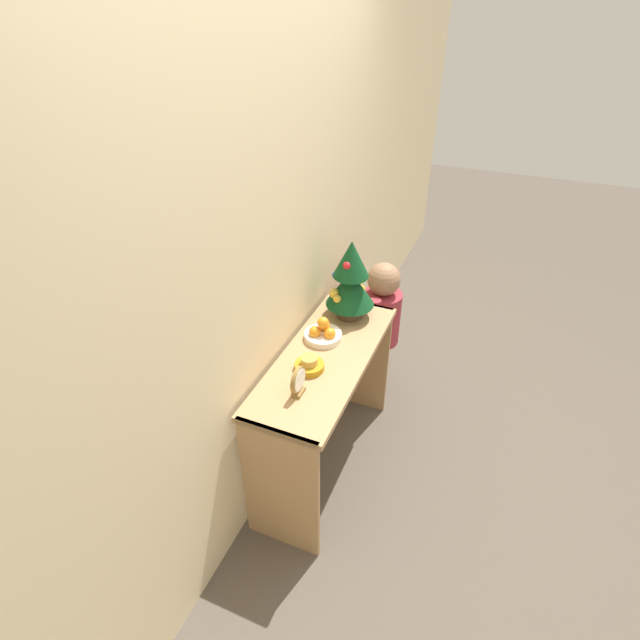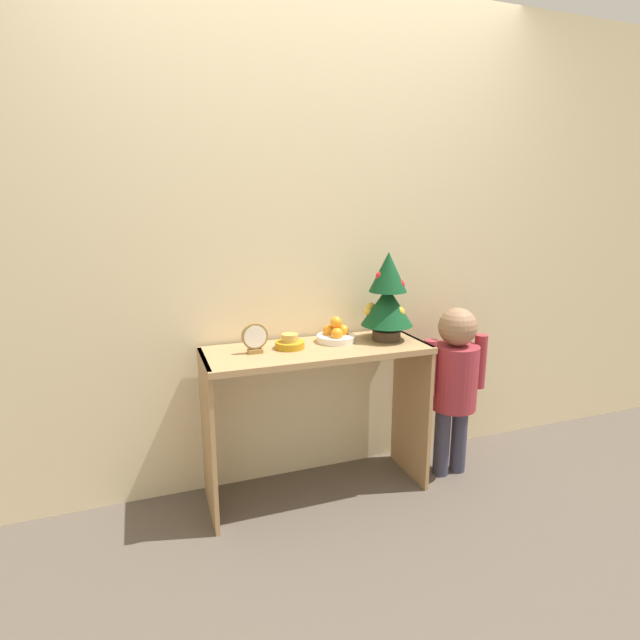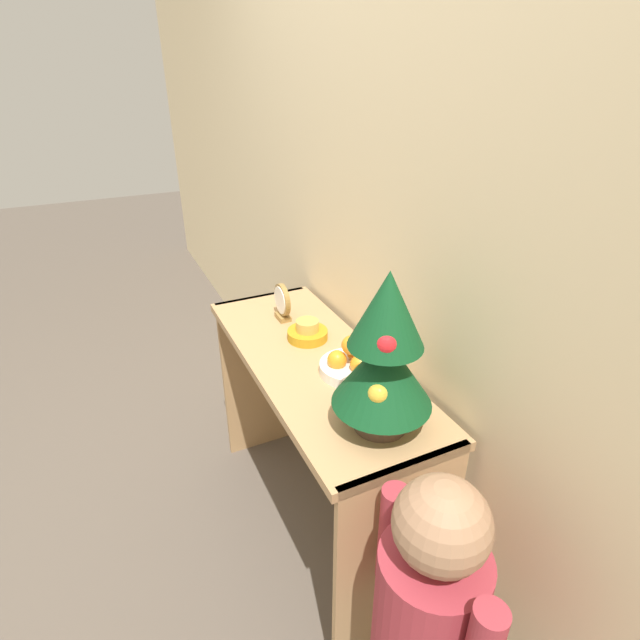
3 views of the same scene
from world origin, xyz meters
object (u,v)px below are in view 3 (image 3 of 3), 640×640
at_px(child_figure, 428,607).
at_px(desk_clock, 282,302).
at_px(singing_bowl, 308,332).
at_px(mini_tree, 385,354).
at_px(fruit_bowl, 351,363).

bearing_deg(child_figure, desk_clock, 175.92).
relative_size(singing_bowl, desk_clock, 0.99).
height_order(mini_tree, child_figure, mini_tree).
relative_size(singing_bowl, child_figure, 0.15).
bearing_deg(child_figure, mini_tree, 167.02).
relative_size(mini_tree, desk_clock, 3.13).
distance_m(mini_tree, fruit_bowl, 0.33).
bearing_deg(child_figure, singing_bowl, 173.51).
distance_m(singing_bowl, desk_clock, 0.18).
distance_m(desk_clock, child_figure, 1.10).
relative_size(mini_tree, singing_bowl, 3.16).
distance_m(fruit_bowl, child_figure, 0.69).
height_order(singing_bowl, desk_clock, desk_clock).
bearing_deg(fruit_bowl, desk_clock, -172.11).
height_order(singing_bowl, child_figure, child_figure).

